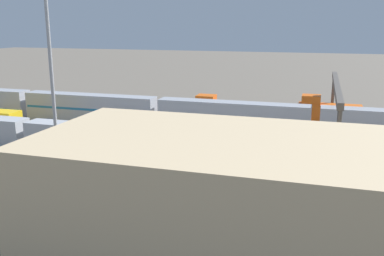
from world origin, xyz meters
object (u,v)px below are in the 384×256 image
train_on_track_0 (327,114)px  train_on_track_1 (222,114)px  train_on_track_5 (188,147)px  signal_gantry (336,93)px  light_mast_1 (47,13)px  train_on_track_2 (232,118)px

train_on_track_0 → train_on_track_1: bearing=16.8°
train_on_track_5 → signal_gantry: size_ratio=4.63×
light_mast_1 → signal_gantry: (-33.50, -14.89, -10.23)m
train_on_track_1 → signal_gantry: size_ratio=0.33×
train_on_track_1 → light_mast_1: (16.23, 22.39, 15.63)m
train_on_track_1 → train_on_track_0: same height
train_on_track_2 → light_mast_1: size_ratio=4.27×
train_on_track_0 → signal_gantry: size_ratio=0.33×
light_mast_1 → signal_gantry: bearing=-156.0°
train_on_track_5 → signal_gantry: signal_gantry is taller
train_on_track_5 → train_on_track_0: 29.78m
train_on_track_0 → signal_gantry: (-0.67, 12.50, 5.40)m
train_on_track_5 → signal_gantry: bearing=-143.4°
train_on_track_5 → train_on_track_2: size_ratio=1.16×
train_on_track_1 → train_on_track_2: 5.71m
signal_gantry → train_on_track_1: bearing=-23.5°
train_on_track_2 → train_on_track_5: bearing=81.3°
train_on_track_5 → train_on_track_1: (0.41, -20.00, 0.09)m
train_on_track_2 → signal_gantry: (-14.55, 2.50, 4.94)m
train_on_track_0 → light_mast_1: size_ratio=0.36×
train_on_track_1 → light_mast_1: bearing=54.1°
train_on_track_1 → train_on_track_2: bearing=118.5°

